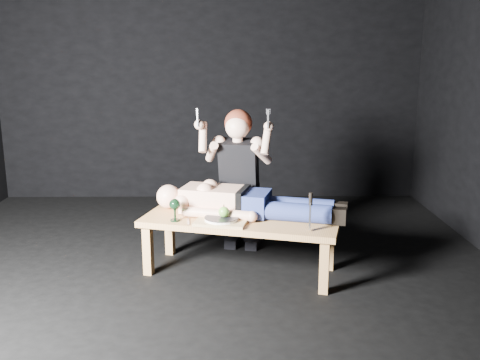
{
  "coord_description": "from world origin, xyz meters",
  "views": [
    {
      "loc": [
        0.28,
        -3.89,
        1.7
      ],
      "look_at": [
        0.34,
        0.18,
        0.75
      ],
      "focal_mm": 39.83,
      "sensor_mm": 36.0,
      "label": 1
    }
  ],
  "objects": [
    {
      "name": "goblet",
      "position": [
        -0.17,
        0.07,
        0.54
      ],
      "size": [
        0.11,
        0.11,
        0.18
      ],
      "primitive_type": null,
      "rotation": [
        0.0,
        0.0,
        -0.27
      ],
      "color": "black",
      "rests_on": "table"
    },
    {
      "name": "table",
      "position": [
        0.34,
        0.13,
        0.23
      ],
      "size": [
        1.64,
        0.96,
        0.45
      ],
      "primitive_type": "cube",
      "rotation": [
        0.0,
        0.0,
        -0.27
      ],
      "color": "tan",
      "rests_on": "ground"
    },
    {
      "name": "spoon_flat",
      "position": [
        0.36,
        0.05,
        0.45
      ],
      "size": [
        0.12,
        0.13,
        0.01
      ],
      "primitive_type": "cube",
      "rotation": [
        0.0,
        0.0,
        0.77
      ],
      "color": "#B2B2B7",
      "rests_on": "table"
    },
    {
      "name": "back_wall",
      "position": [
        0.0,
        2.5,
        1.5
      ],
      "size": [
        5.0,
        0.0,
        5.0
      ],
      "primitive_type": "plane",
      "rotation": [
        1.57,
        0.0,
        0.0
      ],
      "color": "black",
      "rests_on": "ground"
    },
    {
      "name": "kneeling_woman",
      "position": [
        0.35,
        0.63,
        0.65
      ],
      "size": [
        0.84,
        0.91,
        1.31
      ],
      "primitive_type": null,
      "rotation": [
        0.0,
        0.0,
        -0.21
      ],
      "color": "black",
      "rests_on": "ground"
    },
    {
      "name": "apple",
      "position": [
        0.21,
        0.02,
        0.54
      ],
      "size": [
        0.08,
        0.08,
        0.08
      ],
      "primitive_type": "sphere",
      "color": "#67A92F",
      "rests_on": "plate"
    },
    {
      "name": "carving_knife",
      "position": [
        0.84,
        -0.19,
        0.59
      ],
      "size": [
        0.05,
        0.05,
        0.29
      ],
      "primitive_type": null,
      "rotation": [
        0.0,
        0.0,
        -0.27
      ],
      "color": "#B2B2B7",
      "rests_on": "table"
    },
    {
      "name": "lying_man",
      "position": [
        0.41,
        0.23,
        0.58
      ],
      "size": [
        1.57,
        0.84,
        0.26
      ],
      "primitive_type": null,
      "rotation": [
        0.0,
        0.0,
        -0.27
      ],
      "color": "#DBA58C",
      "rests_on": "table"
    },
    {
      "name": "ground",
      "position": [
        0.0,
        0.0,
        0.0
      ],
      "size": [
        5.0,
        5.0,
        0.0
      ],
      "primitive_type": "plane",
      "color": "black",
      "rests_on": "ground"
    },
    {
      "name": "serving_tray",
      "position": [
        0.19,
        0.02,
        0.46
      ],
      "size": [
        0.44,
        0.36,
        0.02
      ],
      "primitive_type": "cube",
      "rotation": [
        0.0,
        0.0,
        -0.22
      ],
      "color": "tan",
      "rests_on": "table"
    },
    {
      "name": "fork_flat",
      "position": [
        -0.06,
        0.04,
        0.45
      ],
      "size": [
        0.03,
        0.16,
        0.01
      ],
      "primitive_type": "cube",
      "rotation": [
        0.0,
        0.0,
        0.1
      ],
      "color": "#B2B2B7",
      "rests_on": "table"
    },
    {
      "name": "knife_flat",
      "position": [
        0.35,
        -0.07,
        0.45
      ],
      "size": [
        0.03,
        0.16,
        0.01
      ],
      "primitive_type": "cube",
      "rotation": [
        0.0,
        0.0,
        -0.09
      ],
      "color": "#B2B2B7",
      "rests_on": "table"
    },
    {
      "name": "plate",
      "position": [
        0.19,
        0.02,
        0.48
      ],
      "size": [
        0.31,
        0.31,
        0.02
      ],
      "primitive_type": "cylinder",
      "rotation": [
        0.0,
        0.0,
        -0.22
      ],
      "color": "white",
      "rests_on": "serving_tray"
    }
  ]
}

